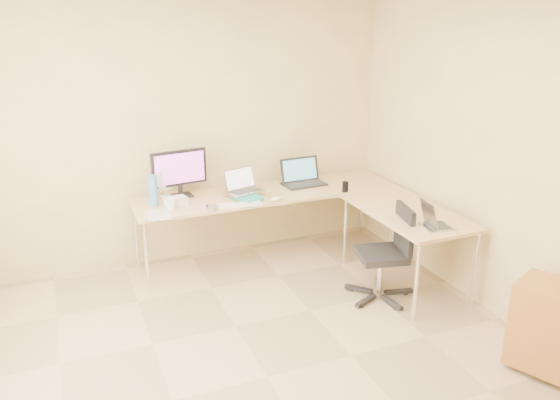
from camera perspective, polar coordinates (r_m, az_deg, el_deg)
name	(u,v)px	position (r m, az deg, el deg)	size (l,w,h in m)	color
floor	(267,377)	(4.14, -1.31, -17.54)	(4.50, 4.50, 0.00)	tan
wall_back	(184,133)	(5.62, -9.77, 6.69)	(4.50, 4.50, 0.00)	#E2C880
wall_right	(522,169)	(4.67, 23.38, 2.95)	(4.50, 4.50, 0.00)	#E2C880
desk_main	(268,226)	(5.72, -1.24, -2.62)	(2.65, 0.70, 0.73)	tan
desk_return	(405,248)	(5.33, 12.60, -4.73)	(0.70, 1.30, 0.73)	tan
monitor	(179,174)	(5.45, -10.18, 2.65)	(0.54, 0.17, 0.46)	black
book_stack	(248,197)	(5.36, -3.30, 0.26)	(0.19, 0.26, 0.04)	teal
laptop_center	(245,181)	(5.42, -3.60, 1.95)	(0.35, 0.26, 0.22)	#A9A9A9
laptop_black	(304,172)	(5.78, 2.47, 2.84)	(0.43, 0.31, 0.27)	black
keyboard	(240,205)	(5.20, -4.12, -0.47)	(0.40, 0.11, 0.02)	white
mouse	(276,199)	(5.31, -0.38, 0.12)	(0.11, 0.07, 0.04)	silver
mug	(170,204)	(5.17, -11.09, -0.38)	(0.11, 0.11, 0.11)	white
cd_stack	(210,208)	(5.12, -7.10, -0.80)	(0.13, 0.13, 0.03)	silver
water_bottle	(153,191)	(5.27, -12.78, 0.93)	(0.08, 0.08, 0.29)	teal
papers	(160,215)	(5.07, -12.14, -1.46)	(0.21, 0.29, 0.01)	silver
white_box	(176,201)	(5.28, -10.53, -0.14)	(0.20, 0.15, 0.07)	silver
desk_fan	(165,183)	(5.48, -11.59, 1.67)	(0.23, 0.23, 0.29)	silver
black_cup	(345,187)	(5.61, 6.64, 1.35)	(0.06, 0.06, 0.10)	black
laptop_return	(439,216)	(4.84, 15.81, -1.59)	(0.23, 0.29, 0.19)	#ABABB0
office_chair	(382,245)	(4.99, 10.28, -4.57)	(0.52, 0.52, 0.86)	black
cabinet	(549,326)	(4.42, 25.63, -11.47)	(0.37, 0.45, 0.63)	#A84C25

